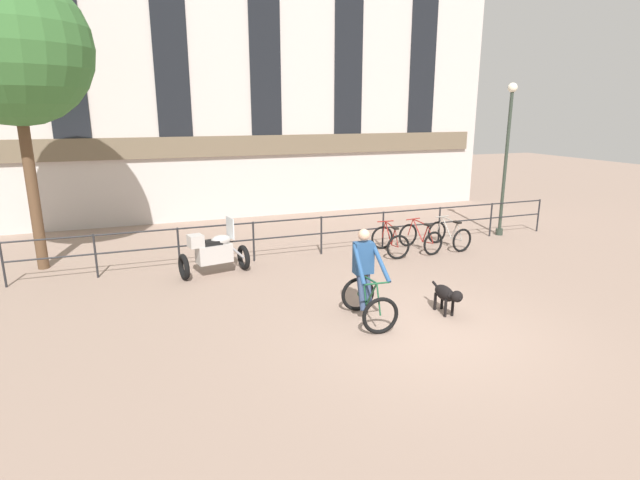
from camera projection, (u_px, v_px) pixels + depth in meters
The scene contains 11 objects.
ground_plane at pixel (424, 330), 8.94m from camera, with size 60.00×60.00×0.00m, color gray.
canal_railing at pixel (321, 229), 13.47m from camera, with size 15.05×0.05×1.05m.
building_facade at pixel (263, 82), 17.68m from camera, with size 18.00×0.72×9.62m.
cyclist_with_bike at pixel (366, 280), 9.22m from camera, with size 0.76×1.22×1.70m.
dog at pixel (447, 295), 9.50m from camera, with size 0.26×1.02×0.59m.
parked_motorcycle at pixel (214, 252), 11.79m from camera, with size 1.69×0.91×1.35m.
parked_bicycle_near_lamp at pixel (390, 241), 13.57m from camera, with size 0.74×1.16×0.86m.
parked_bicycle_mid_left at pixel (420, 238), 13.89m from camera, with size 0.83×1.20×0.86m.
parked_bicycle_mid_right at pixel (449, 235), 14.22m from camera, with size 0.78×1.18×0.86m.
street_lamp at pixel (507, 152), 15.10m from camera, with size 0.28×0.28×4.60m.
tree_canalside_left at pixel (12, 48), 11.12m from camera, with size 3.46×3.46×6.90m.
Camera 1 is at (-4.67, -7.05, 3.81)m, focal length 28.00 mm.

